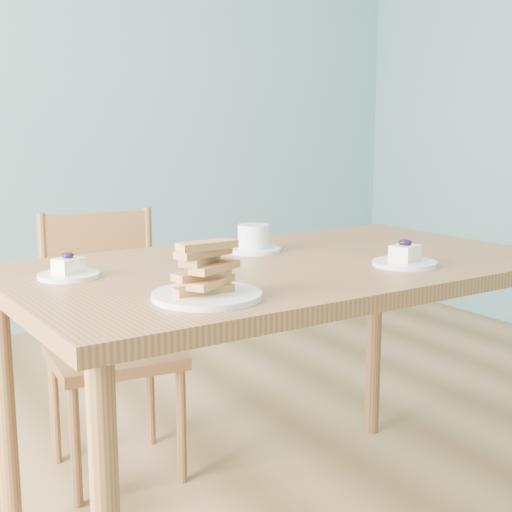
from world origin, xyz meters
TOP-DOWN VIEW (x-y plane):
  - room at (0.00, 0.00)m, footprint 5.01×5.01m
  - dining_table at (0.16, 0.09)m, footprint 1.50×0.91m
  - dining_chair at (-0.13, 0.70)m, footprint 0.42×0.41m
  - cheesecake_plate_near at (0.40, -0.12)m, footprint 0.17×0.17m
  - cheesecake_plate_far at (-0.40, 0.19)m, footprint 0.15×0.15m
  - coffee_cup at (0.16, 0.27)m, footprint 0.16×0.16m
  - biscotti_plate at (-0.21, -0.17)m, footprint 0.24×0.24m

SIDE VIEW (x-z plane):
  - dining_chair at x=-0.13m, z-range 0.01..0.88m
  - dining_table at x=0.16m, z-range 0.31..1.10m
  - cheesecake_plate_far at x=-0.40m, z-range 0.77..0.83m
  - cheesecake_plate_near at x=0.40m, z-range 0.77..0.84m
  - coffee_cup at x=0.16m, z-range 0.78..0.86m
  - biscotti_plate at x=-0.21m, z-range 0.76..0.89m
  - room at x=0.00m, z-range -0.01..2.71m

